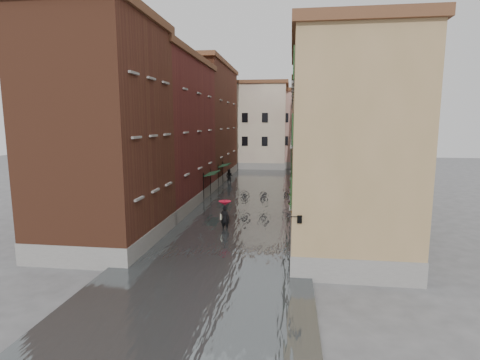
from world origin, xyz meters
The scene contains 16 objects.
ground centered at (0.00, 0.00, 0.00)m, with size 120.00×120.00×0.00m, color #515153.
floodwater centered at (0.00, 13.00, 0.10)m, with size 10.00×60.00×0.20m, color #4D5255.
building_left_near centered at (-7.00, -2.00, 6.50)m, with size 6.00×8.00×13.00m, color brown.
building_left_mid centered at (-7.00, 9.00, 6.25)m, with size 6.00×14.00×12.50m, color #5D241D.
building_left_far centered at (-7.00, 24.00, 7.00)m, with size 6.00×16.00×14.00m, color brown.
building_right_near centered at (7.00, -2.00, 5.75)m, with size 6.00×8.00×11.50m, color #95794D.
building_right_mid centered at (7.00, 9.00, 6.50)m, with size 6.00×14.00×13.00m, color tan.
building_right_far centered at (7.00, 24.00, 5.75)m, with size 6.00×16.00×11.50m, color #95794D.
building_end_cream centered at (-3.00, 38.00, 6.50)m, with size 12.00×9.00×13.00m, color beige.
building_end_pink centered at (6.00, 40.00, 6.00)m, with size 10.00×9.00×12.00m, color tan.
awning_near centered at (-3.49, 11.74, 2.47)m, with size 1.09×3.06×2.80m.
awning_far centered at (-3.49, 18.63, 2.46)m, with size 1.09×2.80×2.80m.
wall_lantern centered at (4.33, -6.00, 3.01)m, with size 0.71×0.22×0.35m.
window_planters centered at (4.12, -0.78, 3.51)m, with size 0.59×8.53×0.84m.
pedestrian_main centered at (-0.47, 1.72, 1.21)m, with size 0.89×0.89×2.06m.
pedestrian_far centered at (-3.33, 20.94, 0.90)m, with size 0.88×0.69×1.81m, color black.
Camera 1 is at (3.89, -22.71, 7.36)m, focal length 28.00 mm.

